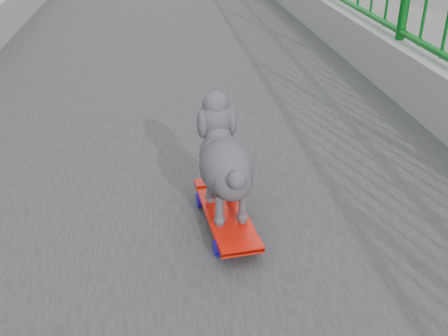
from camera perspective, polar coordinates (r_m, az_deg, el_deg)
The scene contains 3 objects.
railing at distance 1.37m, azimuth -2.23°, elevation -12.65°, with size 3.00×24.00×1.42m.
skateboard at distance 1.93m, azimuth 0.19°, elevation -5.14°, with size 0.20×0.51×0.07m.
poodle at distance 1.85m, azimuth 0.04°, elevation 0.84°, with size 0.21×0.44×0.37m.
Camera 1 is at (-0.08, -1.04, 8.10)m, focal length 42.00 mm.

